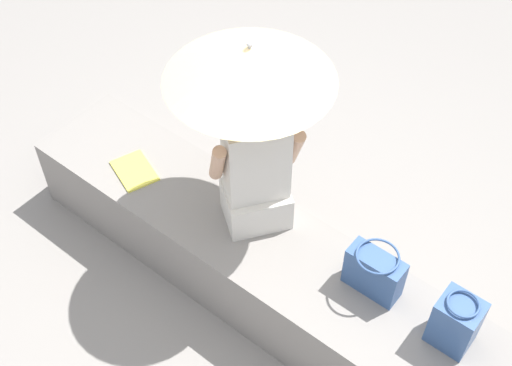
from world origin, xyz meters
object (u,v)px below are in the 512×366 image
Objects in this scene: tote_bag_canvas at (456,322)px; magazine at (134,171)px; handbag_black at (374,272)px; person_seated at (256,168)px; parasol at (250,64)px.

tote_bag_canvas reaches higher than magazine.
person_seated is at bearing 179.94° from handbag_black.
person_seated is at bearing 33.76° from magazine.
tote_bag_canvas is at bearing -0.66° from person_seated.
person_seated reaches higher than magazine.
parasol reaches higher than tote_bag_canvas.
magazine is at bearing -160.26° from parasol.
handbag_black is 1.04× the size of magazine.
person_seated is 1.22m from tote_bag_canvas.
tote_bag_canvas is 1.13× the size of magazine.
handbag_black is 0.92× the size of tote_bag_canvas.
person_seated is 3.21× the size of magazine.
tote_bag_canvas is (1.20, -0.01, -0.24)m from person_seated.
person_seated is at bearing 179.34° from tote_bag_canvas.
tote_bag_canvas reaches higher than handbag_black.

